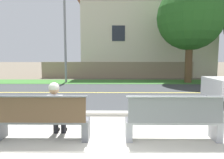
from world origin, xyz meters
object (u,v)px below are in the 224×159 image
streetlamp (65,22)px  shade_tree_far_left (193,12)px  bench_left (41,120)px  bench_right (173,120)px  seated_person_grey (56,108)px

streetlamp → shade_tree_far_left: streetlamp is taller
bench_left → shade_tree_far_left: 13.30m
streetlamp → bench_right: bearing=-66.4°
bench_left → streetlamp: (-1.91, 10.74, 3.83)m
bench_right → seated_person_grey: 2.55m
bench_right → seated_person_grey: size_ratio=1.61×
seated_person_grey → shade_tree_far_left: size_ratio=0.17×
shade_tree_far_left → streetlamp: bearing=178.0°
bench_left → shade_tree_far_left: shade_tree_far_left is taller
streetlamp → bench_left: bearing=-79.9°
seated_person_grey → streetlamp: 11.38m
seated_person_grey → shade_tree_far_left: bearing=56.9°
seated_person_grey → bench_left: bearing=-146.8°
seated_person_grey → streetlamp: size_ratio=0.17×
seated_person_grey → streetlamp: streetlamp is taller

